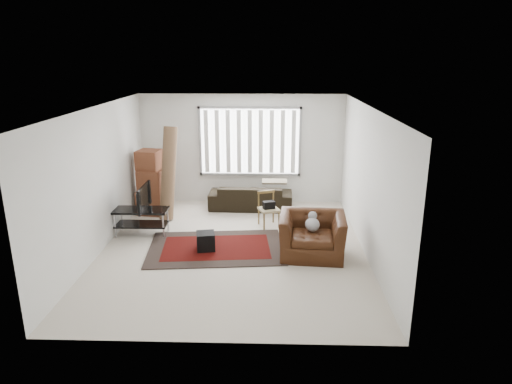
# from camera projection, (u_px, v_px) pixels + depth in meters

# --- Properties ---
(room) EXTENTS (6.00, 6.02, 2.71)m
(room) POSITION_uv_depth(u_px,v_px,m) (236.00, 154.00, 8.79)
(room) COLOR beige
(room) RESTS_ON ground
(persian_rug) EXTENTS (2.74, 1.96, 0.02)m
(persian_rug) POSITION_uv_depth(u_px,v_px,m) (216.00, 248.00, 8.83)
(persian_rug) COLOR black
(persian_rug) RESTS_ON ground
(tv_stand) EXTENTS (1.10, 0.49, 0.55)m
(tv_stand) POSITION_uv_depth(u_px,v_px,m) (141.00, 216.00, 9.41)
(tv_stand) COLOR black
(tv_stand) RESTS_ON ground
(tv) EXTENTS (0.12, 0.89, 0.51)m
(tv) POSITION_uv_depth(u_px,v_px,m) (140.00, 197.00, 9.30)
(tv) COLOR black
(tv) RESTS_ON tv_stand
(subwoofer) EXTENTS (0.39, 0.39, 0.34)m
(subwoofer) POSITION_uv_depth(u_px,v_px,m) (206.00, 241.00, 8.69)
(subwoofer) COLOR black
(subwoofer) RESTS_ON persian_rug
(moving_boxes) EXTENTS (0.70, 0.65, 1.51)m
(moving_boxes) POSITION_uv_depth(u_px,v_px,m) (151.00, 185.00, 10.60)
(moving_boxes) COLOR brown
(moving_boxes) RESTS_ON ground
(white_flatpack) EXTENTS (0.55, 0.30, 0.67)m
(white_flatpack) POSITION_uv_depth(u_px,v_px,m) (148.00, 200.00, 10.69)
(white_flatpack) COLOR silver
(white_flatpack) RESTS_ON ground
(rolled_rug) EXTENTS (0.51, 0.80, 2.09)m
(rolled_rug) POSITION_uv_depth(u_px,v_px,m) (168.00, 173.00, 10.22)
(rolled_rug) COLOR brown
(rolled_rug) RESTS_ON ground
(sofa) EXTENTS (2.02, 0.91, 0.77)m
(sofa) POSITION_uv_depth(u_px,v_px,m) (251.00, 193.00, 11.04)
(sofa) COLOR black
(sofa) RESTS_ON ground
(side_chair) EXTENTS (0.52, 0.52, 0.76)m
(side_chair) POSITION_uv_depth(u_px,v_px,m) (269.00, 207.00, 9.89)
(side_chair) COLOR #8D805C
(side_chair) RESTS_ON ground
(armchair) EXTENTS (1.28, 1.14, 0.89)m
(armchair) POSITION_uv_depth(u_px,v_px,m) (312.00, 232.00, 8.43)
(armchair) COLOR #381B0B
(armchair) RESTS_ON ground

